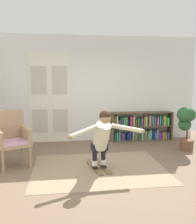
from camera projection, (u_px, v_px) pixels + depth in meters
name	position (u px, v px, depth m)	size (l,w,h in m)	color
ground_plane	(106.00, 174.00, 4.68)	(7.20, 7.20, 0.00)	brown
back_wall	(91.00, 89.00, 7.04)	(6.00, 0.10, 2.90)	silver
double_door	(50.00, 97.00, 6.86)	(1.22, 0.05, 2.45)	silver
rug	(99.00, 168.00, 4.95)	(2.55, 1.98, 0.01)	#8C795D
bookshelf	(141.00, 128.00, 7.17)	(1.76, 0.30, 0.80)	brown
wicker_chair	(12.00, 137.00, 5.09)	(0.80, 0.80, 1.10)	#A18461
potted_plant	(186.00, 122.00, 6.14)	(0.47, 0.42, 1.06)	brown
skis_pair	(98.00, 167.00, 4.97)	(0.43, 0.82, 0.07)	brown
person_skier	(102.00, 135.00, 4.70)	(1.45, 0.77, 1.11)	white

